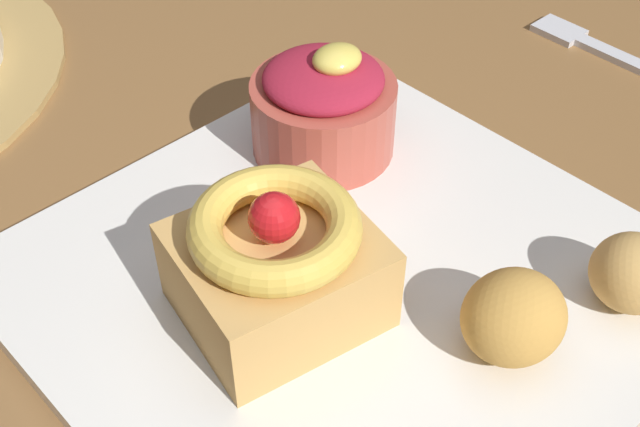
{
  "coord_description": "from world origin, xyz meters",
  "views": [
    {
      "loc": [
        -0.23,
        -0.35,
        1.05
      ],
      "look_at": [
        -0.03,
        -0.14,
        0.77
      ],
      "focal_mm": 45.2,
      "sensor_mm": 36.0,
      "label": 1
    }
  ],
  "objects_px": {
    "berry_ramekin": "(324,107)",
    "fork": "(598,48)",
    "cake_slice": "(277,264)",
    "front_plate": "(347,281)",
    "fritter_middle": "(633,273)",
    "fritter_front": "(514,317)"
  },
  "relations": [
    {
      "from": "front_plate",
      "to": "fritter_front",
      "type": "distance_m",
      "value": 0.09
    },
    {
      "from": "cake_slice",
      "to": "fritter_middle",
      "type": "relative_size",
      "value": 2.45
    },
    {
      "from": "berry_ramekin",
      "to": "fork",
      "type": "height_order",
      "value": "berry_ramekin"
    },
    {
      "from": "berry_ramekin",
      "to": "fritter_front",
      "type": "height_order",
      "value": "berry_ramekin"
    },
    {
      "from": "berry_ramekin",
      "to": "fork",
      "type": "bearing_deg",
      "value": -11.25
    },
    {
      "from": "cake_slice",
      "to": "berry_ramekin",
      "type": "relative_size",
      "value": 1.2
    },
    {
      "from": "cake_slice",
      "to": "fork",
      "type": "xyz_separation_m",
      "value": [
        0.34,
        0.03,
        -0.04
      ]
    },
    {
      "from": "front_plate",
      "to": "fork",
      "type": "height_order",
      "value": "front_plate"
    },
    {
      "from": "fork",
      "to": "fritter_front",
      "type": "bearing_deg",
      "value": 114.54
    },
    {
      "from": "fritter_middle",
      "to": "fork",
      "type": "height_order",
      "value": "fritter_middle"
    },
    {
      "from": "berry_ramekin",
      "to": "fork",
      "type": "relative_size",
      "value": 0.68
    },
    {
      "from": "front_plate",
      "to": "cake_slice",
      "type": "height_order",
      "value": "cake_slice"
    },
    {
      "from": "cake_slice",
      "to": "fork",
      "type": "bearing_deg",
      "value": 5.14
    },
    {
      "from": "front_plate",
      "to": "fork",
      "type": "relative_size",
      "value": 2.39
    },
    {
      "from": "front_plate",
      "to": "fork",
      "type": "bearing_deg",
      "value": 7.04
    },
    {
      "from": "front_plate",
      "to": "fritter_front",
      "type": "bearing_deg",
      "value": -75.61
    },
    {
      "from": "cake_slice",
      "to": "berry_ramekin",
      "type": "bearing_deg",
      "value": 36.49
    },
    {
      "from": "front_plate",
      "to": "fork",
      "type": "xyz_separation_m",
      "value": [
        0.3,
        0.04,
        -0.0
      ]
    },
    {
      "from": "fritter_front",
      "to": "fork",
      "type": "xyz_separation_m",
      "value": [
        0.27,
        0.12,
        -0.03
      ]
    },
    {
      "from": "cake_slice",
      "to": "fritter_middle",
      "type": "distance_m",
      "value": 0.17
    },
    {
      "from": "berry_ramekin",
      "to": "fritter_middle",
      "type": "distance_m",
      "value": 0.19
    },
    {
      "from": "fork",
      "to": "cake_slice",
      "type": "bearing_deg",
      "value": 95.94
    }
  ]
}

